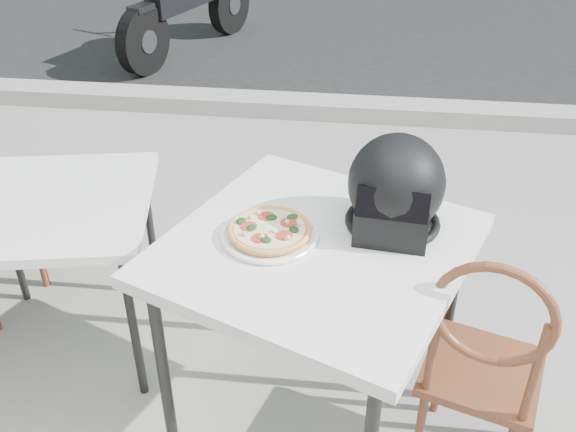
# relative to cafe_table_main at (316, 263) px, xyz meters

# --- Properties ---
(curb) EXTENTS (30.00, 0.25, 0.12)m
(curb) POSITION_rel_cafe_table_main_xyz_m (0.25, 2.80, -0.68)
(curb) COLOR #A2A098
(curb) RESTS_ON ground
(cafe_table_main) EXTENTS (1.12, 1.12, 0.81)m
(cafe_table_main) POSITION_rel_cafe_table_main_xyz_m (0.00, 0.00, 0.00)
(cafe_table_main) COLOR white
(cafe_table_main) RESTS_ON ground
(plate) EXTENTS (0.39, 0.39, 0.02)m
(plate) POSITION_rel_cafe_table_main_xyz_m (-0.14, 0.01, 0.08)
(plate) COLOR white
(plate) RESTS_ON cafe_table_main
(pizza) EXTENTS (0.34, 0.34, 0.03)m
(pizza) POSITION_rel_cafe_table_main_xyz_m (-0.14, 0.01, 0.10)
(pizza) COLOR #E5A253
(pizza) RESTS_ON plate
(helmet) EXTENTS (0.33, 0.34, 0.30)m
(helmet) POSITION_rel_cafe_table_main_xyz_m (0.23, 0.12, 0.21)
(helmet) COLOR black
(helmet) RESTS_ON cafe_table_main
(cafe_chair_main) EXTENTS (0.45, 0.45, 0.93)m
(cafe_chair_main) POSITION_rel_cafe_table_main_xyz_m (0.53, -0.12, -0.22)
(cafe_chair_main) COLOR brown
(cafe_chair_main) RESTS_ON ground
(cafe_table_side) EXTENTS (0.87, 0.87, 0.70)m
(cafe_table_side) POSITION_rel_cafe_table_main_xyz_m (-1.02, 0.31, -0.10)
(cafe_table_side) COLOR white
(cafe_table_side) RESTS_ON ground
(motorcycle) EXTENTS (0.79, 1.80, 0.94)m
(motorcycle) POSITION_rel_cafe_table_main_xyz_m (-1.49, 4.09, -0.33)
(motorcycle) COLOR black
(motorcycle) RESTS_ON street_asphalt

